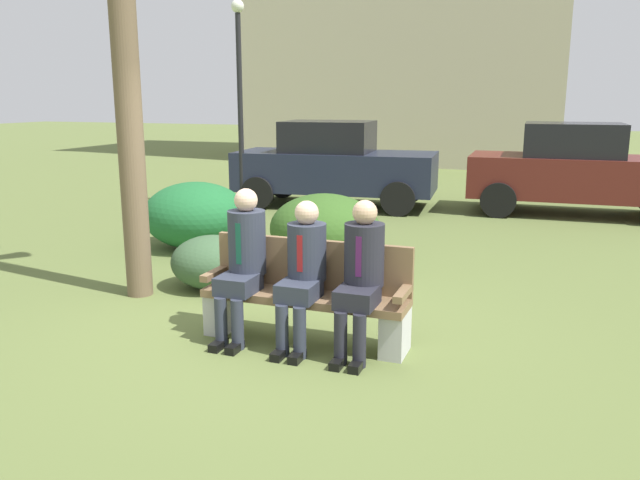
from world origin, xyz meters
The scene contains 11 objects.
ground_plane centered at (0.00, 0.00, 0.00)m, with size 80.00×80.00×0.00m, color #5B6A36.
park_bench centered at (0.38, -0.15, 0.42)m, with size 1.85×0.44×0.90m.
seated_man_left centered at (-0.18, -0.27, 0.75)m, with size 0.34×0.72×1.35m.
seated_man_middle centered at (0.40, -0.28, 0.71)m, with size 0.34×0.72×1.28m.
seated_man_right centered at (0.92, -0.27, 0.73)m, with size 0.34×0.72×1.31m.
shrub_near_bench centered at (-0.39, 2.49, 0.46)m, with size 1.46×1.34×0.91m, color #335920.
shrub_mid_lawn centered at (-2.42, 2.65, 0.48)m, with size 1.53×1.40×0.96m, color #1F6631.
shrub_far_lawn centered at (-1.20, 0.97, 0.30)m, with size 0.98×0.89×0.61m, color #375536.
parked_car_near centered at (-1.73, 6.75, 0.84)m, with size 4.02×1.99×1.68m.
parked_car_far centered at (2.78, 7.39, 0.84)m, with size 3.94×1.79×1.68m.
street_lamp centered at (-3.31, 5.87, 2.36)m, with size 0.24×0.24×3.89m.
Camera 1 is at (2.37, -5.22, 2.15)m, focal length 35.83 mm.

